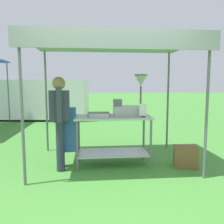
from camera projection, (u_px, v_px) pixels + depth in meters
name	position (u px, v px, depth m)	size (l,w,h in m)	color
ground_plane	(97.00, 122.00, 9.27)	(70.00, 70.00, 0.00)	#478E38
stall_canopy	(113.00, 46.00, 4.08)	(2.96, 2.00, 2.25)	slate
donut_cart	(113.00, 130.00, 4.16)	(1.38, 0.65, 0.91)	#B7B7BC
donut_tray	(99.00, 115.00, 4.05)	(0.39, 0.34, 0.07)	#B7B7BC
donut_fryer	(131.00, 102.00, 4.19)	(0.62, 0.28, 0.75)	#B7B7BC
menu_sign	(143.00, 111.00, 3.99)	(0.13, 0.05, 0.24)	black
vendor	(60.00, 118.00, 3.93)	(0.46, 0.54, 1.61)	#2D3347
supply_crate	(186.00, 157.00, 4.11)	(0.46, 0.38, 0.37)	brown
van_white	(28.00, 99.00, 9.96)	(5.29, 2.46, 1.69)	white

